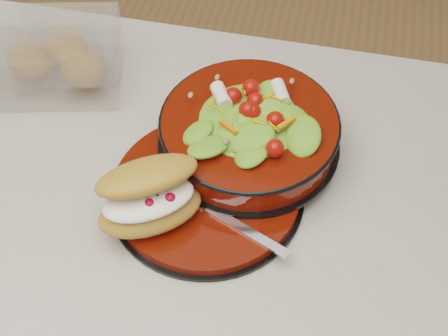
% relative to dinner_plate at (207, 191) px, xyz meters
% --- Properties ---
extents(dinner_plate, '(0.27, 0.27, 0.02)m').
position_rel_dinner_plate_xyz_m(dinner_plate, '(0.00, 0.00, 0.00)').
color(dinner_plate, black).
rests_on(dinner_plate, island_counter).
extents(salad_bowl, '(0.26, 0.26, 0.11)m').
position_rel_dinner_plate_xyz_m(salad_bowl, '(0.04, 0.09, 0.05)').
color(salad_bowl, black).
rests_on(salad_bowl, dinner_plate).
extents(croissant, '(0.15, 0.15, 0.08)m').
position_rel_dinner_plate_xyz_m(croissant, '(-0.06, -0.06, 0.05)').
color(croissant, '#B98638').
rests_on(croissant, dinner_plate).
extents(fork, '(0.16, 0.08, 0.00)m').
position_rel_dinner_plate_xyz_m(fork, '(0.04, -0.05, 0.01)').
color(fork, silver).
rests_on(fork, dinner_plate).
extents(pastry_box, '(0.22, 0.18, 0.09)m').
position_rel_dinner_plate_xyz_m(pastry_box, '(-0.28, 0.17, 0.03)').
color(pastry_box, white).
rests_on(pastry_box, island_counter).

